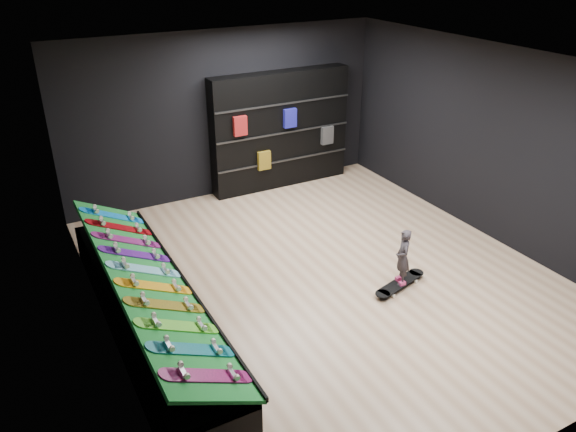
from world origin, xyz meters
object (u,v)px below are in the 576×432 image
back_shelving (280,130)px  child (402,267)px  display_rack (149,313)px  floor_skateboard (400,285)px

back_shelving → child: back_shelving is taller
display_rack → child: bearing=-12.6°
floor_skateboard → display_rack: bearing=152.2°
floor_skateboard → child: (0.00, 0.00, 0.29)m
child → floor_skateboard: bearing=180.0°
display_rack → back_shelving: size_ratio=1.63×
display_rack → floor_skateboard: 3.40m
back_shelving → floor_skateboard: bearing=-93.8°
child → back_shelving: bearing=-158.3°
child → display_rack: bearing=-77.2°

